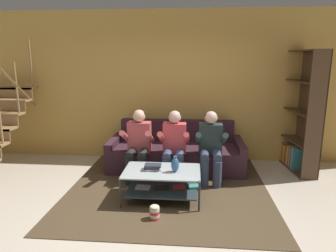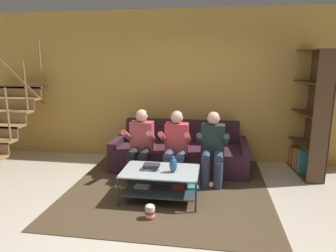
# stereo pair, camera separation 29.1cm
# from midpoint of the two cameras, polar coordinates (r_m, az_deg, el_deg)

# --- Properties ---
(ground) EXTENTS (16.80, 16.80, 0.00)m
(ground) POSITION_cam_midpoint_polar(r_m,az_deg,el_deg) (3.99, -3.43, -17.13)
(ground) COLOR beige
(back_partition) EXTENTS (8.40, 0.12, 2.90)m
(back_partition) POSITION_cam_midpoint_polar(r_m,az_deg,el_deg) (5.93, -0.20, 7.48)
(back_partition) COLOR gold
(back_partition) RESTS_ON ground
(couch) EXTENTS (2.41, 0.95, 0.84)m
(couch) POSITION_cam_midpoint_polar(r_m,az_deg,el_deg) (5.55, 0.03, -5.22)
(couch) COLOR #3A202C
(couch) RESTS_ON ground
(person_seated_left) EXTENTS (0.50, 0.58, 1.16)m
(person_seated_left) POSITION_cam_midpoint_polar(r_m,az_deg,el_deg) (5.00, -7.33, -3.07)
(person_seated_left) COLOR black
(person_seated_left) RESTS_ON ground
(person_seated_middle) EXTENTS (0.50, 0.58, 1.15)m
(person_seated_middle) POSITION_cam_midpoint_polar(r_m,az_deg,el_deg) (4.91, -0.52, -3.30)
(person_seated_middle) COLOR #3B4661
(person_seated_middle) RESTS_ON ground
(person_seated_right) EXTENTS (0.50, 0.58, 1.15)m
(person_seated_right) POSITION_cam_midpoint_polar(r_m,az_deg,el_deg) (4.90, 6.45, -3.44)
(person_seated_right) COLOR #36415C
(person_seated_right) RESTS_ON ground
(coffee_table) EXTENTS (1.09, 0.69, 0.44)m
(coffee_table) POSITION_cam_midpoint_polar(r_m,az_deg,el_deg) (4.34, -2.99, -10.32)
(coffee_table) COLOR #AAB8BC
(coffee_table) RESTS_ON ground
(area_rug) EXTENTS (3.05, 3.26, 0.01)m
(area_rug) POSITION_cam_midpoint_polar(r_m,az_deg,el_deg) (4.92, -1.48, -11.02)
(area_rug) COLOR #4D3C28
(area_rug) RESTS_ON ground
(vase) EXTENTS (0.11, 0.11, 0.23)m
(vase) POSITION_cam_midpoint_polar(r_m,az_deg,el_deg) (4.19, -0.65, -7.36)
(vase) COLOR #2B5987
(vase) RESTS_ON coffee_table
(book_stack) EXTENTS (0.24, 0.18, 0.08)m
(book_stack) POSITION_cam_midpoint_polar(r_m,az_deg,el_deg) (4.30, -4.86, -7.82)
(book_stack) COLOR silver
(book_stack) RESTS_ON coffee_table
(bookshelf) EXTENTS (0.39, 1.10, 2.13)m
(bookshelf) POSITION_cam_midpoint_polar(r_m,az_deg,el_deg) (5.86, 22.67, 0.00)
(bookshelf) COLOR #503723
(bookshelf) RESTS_ON ground
(popcorn_tub) EXTENTS (0.13, 0.13, 0.19)m
(popcorn_tub) POSITION_cam_midpoint_polar(r_m,az_deg,el_deg) (3.92, -4.79, -16.11)
(popcorn_tub) COLOR red
(popcorn_tub) RESTS_ON ground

